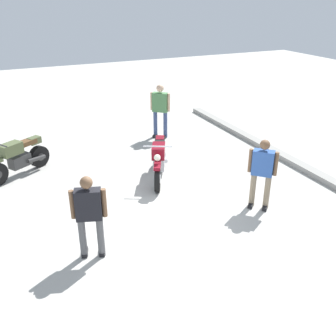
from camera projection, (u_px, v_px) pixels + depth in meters
ground_plane at (163, 223)px, 8.10m from camera, size 40.00×40.00×0.00m
curb_edge at (326, 179)px, 9.80m from camera, size 14.00×0.30×0.15m
motorcycle_olive_vintage at (18, 158)px, 10.01m from camera, size 1.20×1.72×1.07m
motorcycle_maroon_cruiser at (159, 159)px, 9.87m from camera, size 1.93×1.06×1.09m
person_in_green_shirt at (160, 107)px, 12.46m from camera, size 0.55×0.58×1.77m
person_in_blue_shirt at (262, 170)px, 8.34m from camera, size 0.54×0.54×1.62m
person_in_black_shirt at (89, 213)px, 6.71m from camera, size 0.42×0.63×1.64m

